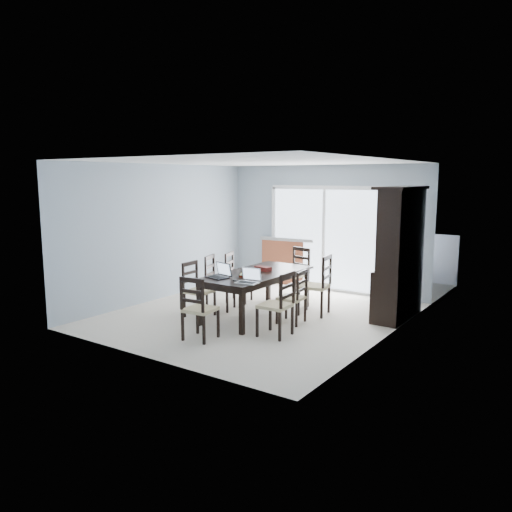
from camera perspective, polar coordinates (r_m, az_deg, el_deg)
The scene contains 24 objects.
floor at distance 8.63m, azimuth 0.08°, elevation -6.79°, with size 5.00×5.00×0.00m, color beige.
ceiling at distance 8.31m, azimuth 0.08°, elevation 10.74°, with size 5.00×5.00×0.00m, color white.
back_wall at distance 10.51m, azimuth 7.85°, elevation 3.18°, with size 4.50×0.02×2.60m, color #93A2B0.
wall_left at distance 9.81m, azimuth -10.81°, elevation 2.70°, with size 0.02×5.00×2.60m, color #93A2B0.
wall_right at distance 7.34m, azimuth 14.69°, elevation 0.51°, with size 0.02×5.00×2.60m, color #93A2B0.
balcony at distance 11.61m, azimuth 9.95°, elevation -3.08°, with size 4.50×2.00×0.10m, color gray.
railing at distance 12.41m, azimuth 11.97°, elevation 0.45°, with size 4.50×0.06×1.10m, color #99999E.
dining_table at distance 8.47m, azimuth 0.08°, elevation -2.41°, with size 1.00×2.20×0.75m.
china_hutch at distance 8.61m, azimuth 16.08°, elevation 0.13°, with size 0.50×1.38×2.20m.
sliding_door at distance 10.51m, azimuth 7.77°, elevation 2.01°, with size 2.52×0.05×2.18m.
chair_left_near at distance 8.54m, azimuth -6.98°, elevation -3.09°, with size 0.44×0.43×1.08m.
chair_left_mid at distance 8.93m, azimuth -4.64°, elevation -2.35°, with size 0.54×0.54×1.12m.
chair_left_far at distance 9.49m, azimuth -2.46°, elevation -1.80°, with size 0.52×0.51×1.08m.
chair_right_near at distance 7.36m, azimuth 2.85°, elevation -4.75°, with size 0.46×0.45×1.13m.
chair_right_mid at distance 8.05m, azimuth 4.63°, elevation -4.02°, with size 0.43×0.42×1.02m.
chair_right_far at distance 8.59m, azimuth 7.35°, elevation -2.55°, with size 0.54×0.52×1.21m.
chair_end_near at distance 7.22m, azimuth -6.83°, elevation -5.22°, with size 0.45×0.46×1.09m.
chair_end_far at distance 9.80m, azimuth 4.77°, elevation -1.30°, with size 0.51×0.52×1.14m.
laptop_dark at distance 8.01m, azimuth -4.47°, elevation -2.11°, with size 0.39×0.31×0.24m.
laptop_silver at distance 7.58m, azimuth -1.02°, elevation -2.73°, with size 0.36×0.27×0.23m.
book_stack at distance 8.11m, azimuth -0.97°, elevation -2.21°, with size 0.31×0.29×0.04m.
cell_phone at distance 7.74m, azimuth -2.23°, elevation -2.86°, with size 0.12×0.05×0.01m, color black.
game_box at distance 8.61m, azimuth 0.81°, elevation -1.45°, with size 0.29×0.14×0.07m, color #480E10.
hot_tub at distance 11.62m, azimuth 6.90°, elevation -0.14°, with size 2.19×2.00×1.04m.
Camera 1 is at (4.72, -6.83, 2.34)m, focal length 35.00 mm.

